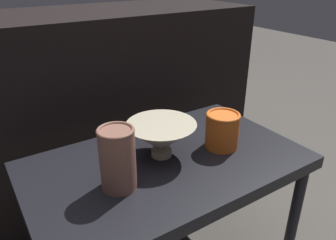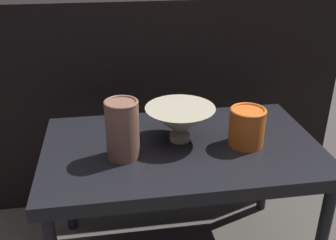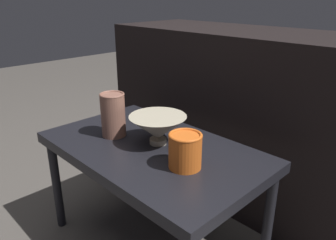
# 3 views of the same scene
# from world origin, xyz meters

# --- Properties ---
(table) EXTENTS (0.83, 0.50, 0.45)m
(table) POSITION_xyz_m (0.00, 0.00, 0.40)
(table) COLOR black
(table) RESTS_ON ground_plane
(couch_backdrop) EXTENTS (1.41, 0.50, 0.81)m
(couch_backdrop) POSITION_xyz_m (0.00, 0.62, 0.41)
(couch_backdrop) COLOR black
(couch_backdrop) RESTS_ON ground_plane
(bowl) EXTENTS (0.21, 0.21, 0.11)m
(bowl) POSITION_xyz_m (0.00, 0.03, 0.51)
(bowl) COLOR #B2A88E
(bowl) RESTS_ON table
(vase_textured_left) EXTENTS (0.10, 0.10, 0.17)m
(vase_textured_left) POSITION_xyz_m (-0.18, -0.04, 0.54)
(vase_textured_left) COLOR brown
(vase_textured_left) RESTS_ON table
(vase_colorful_right) EXTENTS (0.11, 0.11, 0.12)m
(vase_colorful_right) POSITION_xyz_m (0.19, -0.03, 0.51)
(vase_colorful_right) COLOR orange
(vase_colorful_right) RESTS_ON table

